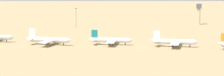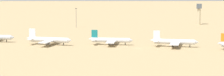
# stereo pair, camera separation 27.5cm
# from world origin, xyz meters

# --- Properties ---
(ground) EXTENTS (4000.00, 4000.00, 0.00)m
(ground) POSITION_xyz_m (0.00, 0.00, 0.00)
(ground) COLOR tan
(parked_jet_white_1) EXTENTS (34.24, 28.77, 11.31)m
(parked_jet_white_1) POSITION_xyz_m (-65.04, 4.51, 3.71)
(parked_jet_white_1) COLOR silver
(parked_jet_white_1) RESTS_ON ground
(parked_jet_teal_2) EXTENTS (31.87, 26.86, 10.52)m
(parked_jet_teal_2) POSITION_xyz_m (-22.54, 13.34, 3.45)
(parked_jet_teal_2) COLOR silver
(parked_jet_teal_2) RESTS_ON ground
(parked_jet_white_3) EXTENTS (33.16, 27.72, 10.99)m
(parked_jet_white_3) POSITION_xyz_m (21.72, 12.90, 3.60)
(parked_jet_white_3) COLOR silver
(parked_jet_white_3) RESTS_ON ground
(control_tower) EXTENTS (5.20, 5.20, 21.13)m
(control_tower) POSITION_xyz_m (33.73, 178.29, 12.75)
(control_tower) COLOR #C6B793
(control_tower) RESTS_ON ground
(light_pole_west) EXTENTS (1.80, 0.50, 18.39)m
(light_pole_west) POSITION_xyz_m (-79.80, 125.82, 10.44)
(light_pole_west) COLOR #59595E
(light_pole_west) RESTS_ON ground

